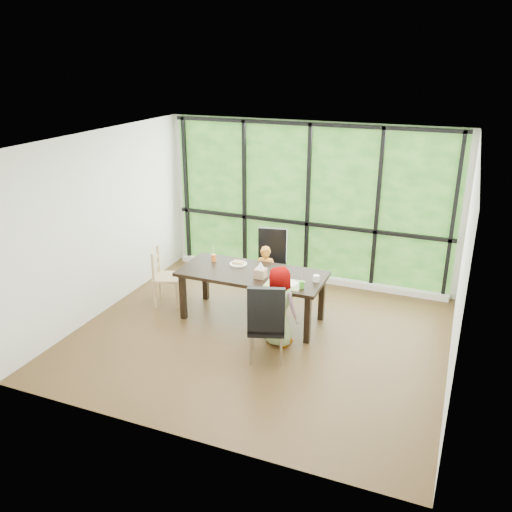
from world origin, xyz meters
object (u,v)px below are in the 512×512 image
child_older (281,306)px  tissue_box (260,273)px  dining_table (252,296)px  plate_near (288,284)px  chair_window_leather (270,264)px  plate_far (238,264)px  green_cup (302,285)px  white_mug (316,278)px  child_toddler (266,276)px  chair_end_beech (167,277)px  orange_cup (214,258)px  chair_interior_leather (267,321)px

child_older → tissue_box: child_older is taller
dining_table → plate_near: size_ratio=7.83×
chair_window_leather → tissue_box: chair_window_leather is taller
plate_far → plate_near: same height
green_cup → white_mug: bearing=68.0°
child_toddler → white_mug: child_toddler is taller
chair_end_beech → plate_far: bearing=-98.0°
chair_window_leather → orange_cup: bearing=-144.1°
chair_end_beech → tissue_box: 1.64m
child_older → orange_cup: child_older is taller
plate_near → white_mug: bearing=35.1°
child_older → plate_near: child_older is taller
dining_table → tissue_box: size_ratio=13.67×
child_older → chair_window_leather: bearing=-48.4°
chair_end_beech → green_cup: (2.24, -0.26, 0.35)m
chair_interior_leather → plate_near: (0.03, 0.73, 0.22)m
chair_end_beech → child_toddler: (1.42, 0.57, 0.02)m
child_toddler → tissue_box: child_toddler is taller
chair_window_leather → child_toddler: (0.05, -0.33, -0.07)m
child_toddler → white_mug: 1.13m
chair_window_leather → child_toddler: 0.34m
dining_table → plate_far: (-0.30, 0.20, 0.38)m
dining_table → chair_interior_leather: size_ratio=1.95×
chair_interior_leather → tissue_box: chair_interior_leather is taller
plate_near → child_toddler: bearing=128.7°
child_older → tissue_box: size_ratio=7.23×
plate_near → chair_window_leather: bearing=121.0°
child_older → green_cup: 0.41m
plate_far → green_cup: bearing=-22.5°
chair_window_leather → child_older: (0.67, -1.41, 0.02)m
plate_far → chair_interior_leather: bearing=-52.1°
chair_end_beech → child_toddler: size_ratio=0.95×
orange_cup → plate_near: bearing=-16.6°
plate_far → green_cup: green_cup is taller
tissue_box → orange_cup: bearing=160.2°
tissue_box → white_mug: bearing=12.0°
tissue_box → green_cup: bearing=-11.6°
dining_table → chair_interior_leather: chair_interior_leather is taller
plate_far → child_older: bearing=-37.8°
dining_table → tissue_box: bearing=-36.8°
chair_end_beech → plate_near: 2.06m
chair_interior_leather → child_older: (0.04, 0.42, 0.02)m
dining_table → chair_window_leather: bearing=93.0°
dining_table → child_older: 0.83m
chair_end_beech → chair_window_leather: bearing=-75.5°
dining_table → plate_near: 0.75m
orange_cup → tissue_box: (0.89, -0.32, 0.01)m
plate_far → orange_cup: bearing=-177.5°
chair_window_leather → white_mug: size_ratio=11.98×
plate_far → tissue_box: tissue_box is taller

